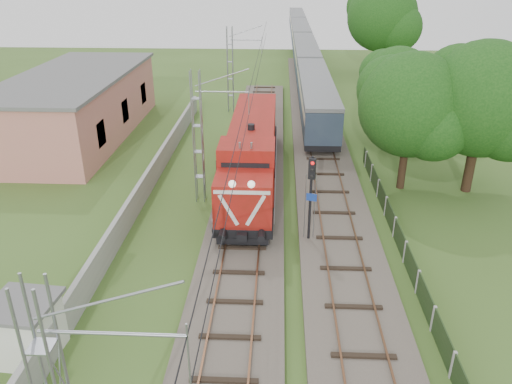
# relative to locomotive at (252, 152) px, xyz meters

# --- Properties ---
(ground) EXTENTS (140.00, 140.00, 0.00)m
(ground) POSITION_rel_locomotive_xyz_m (0.00, -14.63, -2.28)
(ground) COLOR #3C5821
(ground) RESTS_ON ground
(track_main) EXTENTS (4.20, 70.00, 0.45)m
(track_main) POSITION_rel_locomotive_xyz_m (0.00, -7.63, -2.09)
(track_main) COLOR #6B6054
(track_main) RESTS_ON ground
(track_side) EXTENTS (4.20, 80.00, 0.45)m
(track_side) POSITION_rel_locomotive_xyz_m (5.00, 5.37, -2.09)
(track_side) COLOR #6B6054
(track_side) RESTS_ON ground
(catenary) EXTENTS (3.31, 70.00, 8.00)m
(catenary) POSITION_rel_locomotive_xyz_m (-2.95, -2.63, 1.77)
(catenary) COLOR gray
(catenary) RESTS_ON ground
(boundary_wall) EXTENTS (0.25, 40.00, 1.50)m
(boundary_wall) POSITION_rel_locomotive_xyz_m (-6.50, -2.63, -1.53)
(boundary_wall) COLOR #9E9E99
(boundary_wall) RESTS_ON ground
(station_building) EXTENTS (8.40, 20.40, 5.22)m
(station_building) POSITION_rel_locomotive_xyz_m (-15.00, 9.37, 0.36)
(station_building) COLOR tan
(station_building) RESTS_ON ground
(fence) EXTENTS (0.12, 32.00, 1.20)m
(fence) POSITION_rel_locomotive_xyz_m (8.00, -11.63, -1.68)
(fence) COLOR black
(fence) RESTS_ON ground
(locomotive) EXTENTS (3.06, 17.45, 4.43)m
(locomotive) POSITION_rel_locomotive_xyz_m (0.00, 0.00, 0.00)
(locomotive) COLOR black
(locomotive) RESTS_ON ground
(coach_rake) EXTENTS (2.81, 83.85, 3.25)m
(coach_rake) POSITION_rel_locomotive_xyz_m (5.00, 46.54, 0.09)
(coach_rake) COLOR black
(coach_rake) RESTS_ON ground
(signal_post) EXTENTS (0.53, 0.42, 4.86)m
(signal_post) POSITION_rel_locomotive_xyz_m (3.39, -7.58, 1.06)
(signal_post) COLOR black
(signal_post) RESTS_ON ground
(relay_hut) EXTENTS (2.51, 2.51, 2.39)m
(relay_hut) POSITION_rel_locomotive_xyz_m (-7.40, -16.19, -1.07)
(relay_hut) COLOR silver
(relay_hut) RESTS_ON ground
(tree_a) EXTENTS (6.72, 6.40, 8.71)m
(tree_a) POSITION_rel_locomotive_xyz_m (9.81, -0.14, 3.16)
(tree_a) COLOR #3C2818
(tree_a) RESTS_ON ground
(tree_b) EXTENTS (7.31, 6.96, 9.47)m
(tree_b) POSITION_rel_locomotive_xyz_m (13.94, -0.42, 3.63)
(tree_b) COLOR #3C2818
(tree_b) RESTS_ON ground
(tree_c) EXTENTS (5.96, 5.68, 7.73)m
(tree_c) POSITION_rel_locomotive_xyz_m (10.80, 8.29, 2.54)
(tree_c) COLOR #3C2818
(tree_c) RESTS_ON ground
(tree_d) EXTENTS (8.91, 8.49, 11.55)m
(tree_d) POSITION_rel_locomotive_xyz_m (14.18, 34.74, 4.93)
(tree_d) COLOR #3C2818
(tree_d) RESTS_ON ground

